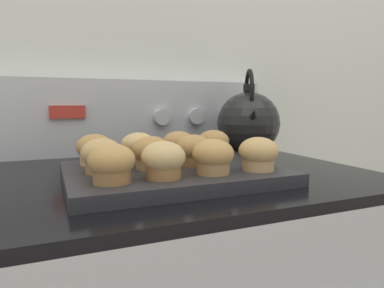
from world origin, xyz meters
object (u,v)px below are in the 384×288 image
object	(u,v)px
muffin_pan	(173,173)
tea_kettle	(248,122)
muffin_r0_c2	(213,157)
muffin_r2_c0	(95,150)
muffin_r2_c3	(213,143)
muffin_r1_c2	(193,150)
muffin_r0_c3	(258,154)
muffin_r2_c1	(138,147)
muffin_r1_c1	(151,153)
muffin_r2_c2	(179,145)
muffin_r1_c0	(102,156)
muffin_r0_c0	(112,164)
muffin_r0_c1	(163,160)

from	to	relation	value
muffin_pan	tea_kettle	xyz separation A→B (m)	(0.29, 0.21, 0.08)
tea_kettle	muffin_r0_c2	bearing A→B (deg)	-130.76
muffin_r2_c0	muffin_r2_c3	bearing A→B (deg)	-0.01
muffin_r0_c2	muffin_r1_c2	distance (m)	0.08
muffin_r0_c2	muffin_r0_c3	size ratio (longest dim) A/B	1.00
muffin_r2_c1	muffin_r0_c2	bearing A→B (deg)	-63.71
muffin_r0_c3	tea_kettle	size ratio (longest dim) A/B	0.30
tea_kettle	muffin_r1_c1	bearing A→B (deg)	-148.05
muffin_pan	muffin_r2_c2	distance (m)	0.10
muffin_r0_c2	muffin_r1_c0	world-z (taller)	same
muffin_r1_c1	muffin_r1_c2	world-z (taller)	same
muffin_r2_c2	muffin_r0_c3	bearing A→B (deg)	-63.92
muffin_r1_c0	muffin_r2_c2	size ratio (longest dim) A/B	1.00
muffin_r0_c3	muffin_r2_c2	xyz separation A→B (m)	(-0.08, 0.17, 0.00)
muffin_r1_c2	muffin_r2_c3	bearing A→B (deg)	45.05
muffin_r1_c0	muffin_r2_c0	world-z (taller)	same
muffin_r0_c0	muffin_r1_c1	distance (m)	0.12
muffin_r0_c1	muffin_r2_c3	world-z (taller)	same
muffin_r0_c1	muffin_r2_c0	distance (m)	0.18
muffin_r0_c1	muffin_r2_c2	xyz separation A→B (m)	(0.09, 0.16, 0.00)
muffin_r0_c0	muffin_r0_c2	world-z (taller)	same
muffin_r2_c2	muffin_r2_c0	bearing A→B (deg)	180.00
muffin_pan	muffin_r0_c2	world-z (taller)	muffin_r0_c2
muffin_r0_c0	muffin_r0_c2	size ratio (longest dim) A/B	1.00
muffin_pan	muffin_r0_c2	size ratio (longest dim) A/B	5.47
muffin_r0_c2	muffin_r2_c2	world-z (taller)	same
muffin_r1_c1	muffin_r2_c0	xyz separation A→B (m)	(-0.09, 0.08, 0.00)
muffin_r0_c0	muffin_r1_c0	xyz separation A→B (m)	(-0.00, 0.08, 0.00)
muffin_pan	muffin_r2_c2	bearing A→B (deg)	62.40
muffin_r2_c1	muffin_r2_c2	distance (m)	0.08
muffin_r1_c0	muffin_r1_c1	xyz separation A→B (m)	(0.09, 0.00, 0.00)
muffin_r0_c1	muffin_r1_c2	xyz separation A→B (m)	(0.09, 0.08, 0.00)
muffin_r1_c1	muffin_r0_c0	bearing A→B (deg)	-134.94
muffin_r0_c2	muffin_r1_c2	bearing A→B (deg)	89.95
muffin_r1_c1	muffin_r1_c2	bearing A→B (deg)	-0.61
muffin_r1_c1	muffin_r1_c2	distance (m)	0.08
muffin_r0_c2	tea_kettle	world-z (taller)	tea_kettle
muffin_r1_c2	muffin_r2_c3	xyz separation A→B (m)	(0.08, 0.08, 0.00)
muffin_r0_c1	muffin_r0_c2	bearing A→B (deg)	0.10
muffin_r0_c3	muffin_r2_c2	distance (m)	0.19
muffin_r2_c1	muffin_r2_c3	distance (m)	0.17
muffin_pan	muffin_r2_c0	bearing A→B (deg)	146.47
muffin_r1_c2	muffin_r1_c1	bearing A→B (deg)	179.39
muffin_pan	muffin_r1_c0	bearing A→B (deg)	-178.71
muffin_r2_c2	muffin_pan	bearing A→B (deg)	-117.60
muffin_pan	muffin_r1_c1	size ratio (longest dim) A/B	5.47
muffin_r0_c2	muffin_r0_c3	world-z (taller)	same
muffin_r2_c2	tea_kettle	bearing A→B (deg)	26.54
muffin_r2_c1	muffin_r2_c3	xyz separation A→B (m)	(0.17, -0.00, 0.00)
muffin_r1_c0	muffin_r2_c2	distance (m)	0.19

